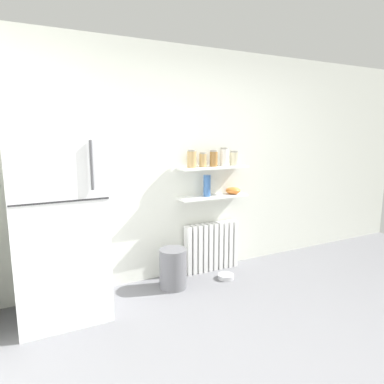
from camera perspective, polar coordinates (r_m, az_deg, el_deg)
ground_plane at (r=3.16m, az=13.79°, el=-22.07°), size 7.04×7.04×0.00m
back_wall at (r=3.99m, az=-0.03°, el=4.79°), size 7.04×0.10×2.60m
refrigerator at (r=3.25m, az=-21.48°, el=-4.36°), size 0.76×0.73×1.79m
radiator at (r=4.19m, az=3.28°, el=-9.13°), size 0.69×0.12×0.58m
wall_shelf_lower at (r=4.00m, az=3.59°, el=-0.80°), size 0.85×0.22×0.02m
wall_shelf_upper at (r=3.95m, az=3.64°, el=4.11°), size 0.85×0.22×0.02m
storage_jar_0 at (r=3.81m, az=-0.05°, el=5.60°), size 0.10×0.10×0.20m
storage_jar_1 at (r=3.87m, az=1.84°, el=5.43°), size 0.08×0.08×0.17m
storage_jar_2 at (r=3.94m, az=3.66°, el=5.65°), size 0.09×0.09×0.19m
storage_jar_3 at (r=4.02m, az=5.42°, el=5.89°), size 0.10×0.10×0.22m
storage_jar_4 at (r=4.10m, az=7.10°, el=5.65°), size 0.11×0.11×0.18m
vase at (r=3.94m, az=2.52°, el=1.05°), size 0.08×0.08×0.25m
shelf_bowl at (r=4.14m, az=6.90°, el=0.24°), size 0.18×0.18×0.08m
trash_bin at (r=3.76m, az=-3.20°, el=-12.67°), size 0.29×0.29×0.43m
pet_food_bowl at (r=4.05m, az=5.68°, el=-13.91°), size 0.19×0.19×0.05m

